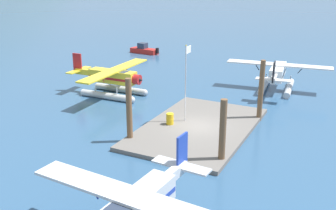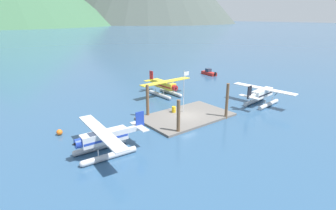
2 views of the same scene
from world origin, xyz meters
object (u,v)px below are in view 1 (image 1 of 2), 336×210
flagpole (186,74)px  fuel_drum (170,119)px  seaplane_yellow_bow_right (113,80)px  seaplane_white_stbd_aft (277,75)px  boat_red_open_east (144,50)px

flagpole → fuel_drum: (-1.34, 0.75, -3.36)m
fuel_drum → seaplane_yellow_bow_right: 10.05m
flagpole → seaplane_white_stbd_aft: bearing=-19.4°
seaplane_yellow_bow_right → seaplane_white_stbd_aft: bearing=-56.8°
seaplane_yellow_bow_right → fuel_drum: bearing=-120.3°
fuel_drum → seaplane_yellow_bow_right: (5.05, 8.65, 0.84)m
fuel_drum → seaplane_yellow_bow_right: bearing=59.7°
flagpole → seaplane_yellow_bow_right: flagpole is taller
flagpole → seaplane_yellow_bow_right: bearing=68.5°
fuel_drum → boat_red_open_east: 29.53m
flagpole → boat_red_open_east: 29.09m
flagpole → boat_red_open_east: size_ratio=1.25×
seaplane_white_stbd_aft → boat_red_open_east: size_ratio=2.15×
fuel_drum → boat_red_open_east: bearing=33.9°
flagpole → boat_red_open_east: bearing=36.6°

